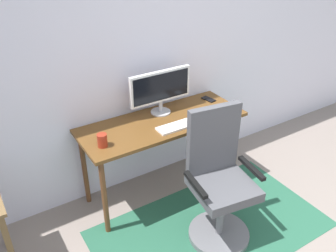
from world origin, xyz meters
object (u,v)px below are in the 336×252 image
object	(u,v)px
monitor	(160,88)
computer_mouse	(210,113)
cell_phone	(208,99)
keyboard	(181,125)
coffee_cup	(102,140)
office_chair	(219,187)
desk	(163,129)

from	to	relation	value
monitor	computer_mouse	distance (m)	0.50
cell_phone	computer_mouse	bearing A→B (deg)	-134.72
keyboard	computer_mouse	size ratio (longest dim) A/B	4.13
coffee_cup	office_chair	distance (m)	0.97
keyboard	cell_phone	bearing A→B (deg)	28.76
desk	computer_mouse	world-z (taller)	computer_mouse
desk	keyboard	bearing A→B (deg)	-62.50
desk	monitor	xyz separation A→B (m)	(0.06, 0.14, 0.33)
desk	office_chair	distance (m)	0.73
desk	cell_phone	world-z (taller)	cell_phone
office_chair	monitor	bearing A→B (deg)	99.64
monitor	computer_mouse	world-z (taller)	monitor
keyboard	cell_phone	size ratio (longest dim) A/B	3.07
coffee_cup	desk	bearing A→B (deg)	9.48
monitor	office_chair	world-z (taller)	monitor
monitor	cell_phone	xyz separation A→B (m)	(0.53, -0.02, -0.23)
computer_mouse	coffee_cup	size ratio (longest dim) A/B	0.98
coffee_cup	cell_phone	distance (m)	1.22
computer_mouse	office_chair	size ratio (longest dim) A/B	0.09
coffee_cup	cell_phone	size ratio (longest dim) A/B	0.76
desk	monitor	bearing A→B (deg)	65.08
computer_mouse	office_chair	distance (m)	0.72
computer_mouse	monitor	bearing A→B (deg)	141.77
office_chair	keyboard	bearing A→B (deg)	98.38
coffee_cup	office_chair	size ratio (longest dim) A/B	0.10
cell_phone	office_chair	world-z (taller)	office_chair
computer_mouse	cell_phone	xyz separation A→B (m)	(0.18, 0.26, -0.01)
desk	coffee_cup	xyz separation A→B (m)	(-0.60, -0.10, 0.14)
desk	office_chair	xyz separation A→B (m)	(0.08, -0.70, -0.20)
keyboard	office_chair	world-z (taller)	office_chair
computer_mouse	coffee_cup	xyz separation A→B (m)	(-1.02, 0.04, 0.04)
desk	coffee_cup	size ratio (longest dim) A/B	13.86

